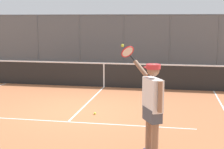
# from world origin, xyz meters

# --- Properties ---
(ground_plane) EXTENTS (60.00, 60.00, 0.00)m
(ground_plane) POSITION_xyz_m (0.00, 0.00, 0.00)
(ground_plane) COLOR #B76B42
(court_line_markings) EXTENTS (8.36, 8.35, 0.01)m
(court_line_markings) POSITION_xyz_m (0.00, 1.32, 0.00)
(court_line_markings) COLOR white
(court_line_markings) RESTS_ON ground
(fence_backdrop) EXTENTS (17.68, 1.37, 2.88)m
(fence_backdrop) POSITION_xyz_m (-0.00, -9.47, 1.43)
(fence_backdrop) COLOR #565B60
(fence_backdrop) RESTS_ON ground
(tennis_net) EXTENTS (10.74, 0.09, 1.07)m
(tennis_net) POSITION_xyz_m (0.00, -3.64, 0.49)
(tennis_net) COLOR #2D2D2D
(tennis_net) RESTS_ON ground
(tennis_player) EXTENTS (0.96, 1.21, 2.11)m
(tennis_player) POSITION_xyz_m (-2.26, 2.78, 1.09)
(tennis_player) COLOR navy
(tennis_player) RESTS_ON ground
(tennis_ball_near_baseline) EXTENTS (0.07, 0.07, 0.07)m
(tennis_ball_near_baseline) POSITION_xyz_m (-0.53, 0.16, 0.03)
(tennis_ball_near_baseline) COLOR #D6E042
(tennis_ball_near_baseline) RESTS_ON ground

